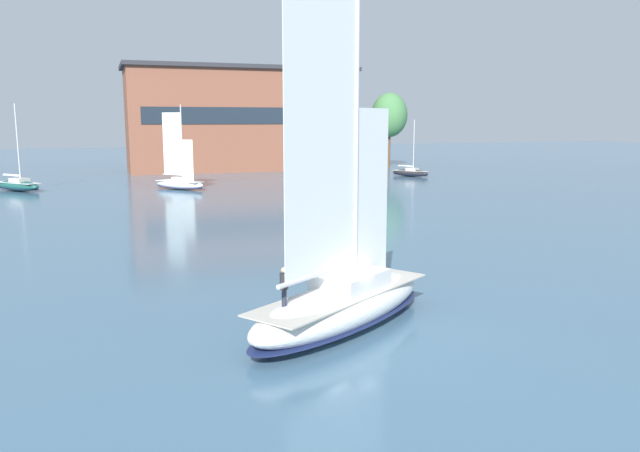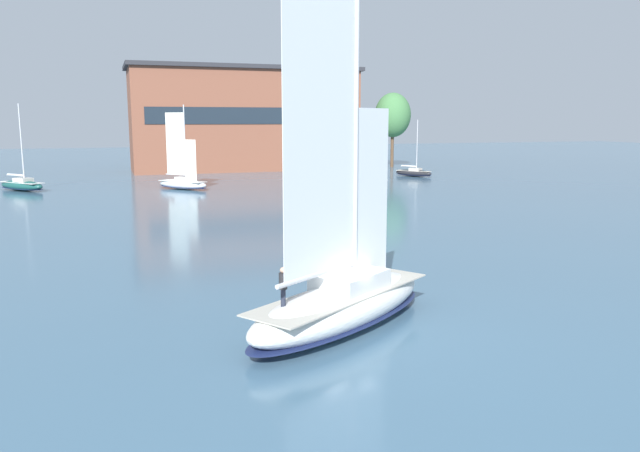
% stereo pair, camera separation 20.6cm
% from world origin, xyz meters
% --- Properties ---
extents(ground_plane, '(400.00, 400.00, 0.00)m').
position_xyz_m(ground_plane, '(0.00, 0.00, 0.00)').
color(ground_plane, '#42667F').
extents(waterfront_building, '(41.89, 14.61, 18.67)m').
position_xyz_m(waterfront_building, '(15.33, 90.17, 9.38)').
color(waterfront_building, brown).
rests_on(waterfront_building, ground).
extents(tree_shore_left, '(6.99, 6.99, 14.38)m').
position_xyz_m(tree_shore_left, '(43.80, 86.67, 10.07)').
color(tree_shore_left, brown).
rests_on(tree_shore_left, ground).
extents(sailboat_main, '(11.64, 9.21, 16.15)m').
position_xyz_m(sailboat_main, '(0.02, 0.01, 1.25)').
color(sailboat_main, white).
rests_on(sailboat_main, ground).
extents(sailboat_moored_near_marina, '(5.16, 6.63, 9.19)m').
position_xyz_m(sailboat_moored_near_marina, '(38.29, 66.87, 0.63)').
color(sailboat_moored_near_marina, '#232328').
rests_on(sailboat_moored_near_marina, ground).
extents(sailboat_moored_mid_channel, '(7.01, 7.68, 11.20)m').
position_xyz_m(sailboat_moored_mid_channel, '(-19.99, 64.60, 0.76)').
color(sailboat_moored_mid_channel, '#194C47').
rests_on(sailboat_moored_mid_channel, ground).
extents(sailboat_moored_far_slip, '(6.94, 7.62, 11.10)m').
position_xyz_m(sailboat_moored_far_slip, '(0.11, 59.46, 0.91)').
color(sailboat_moored_far_slip, silver).
rests_on(sailboat_moored_far_slip, ground).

